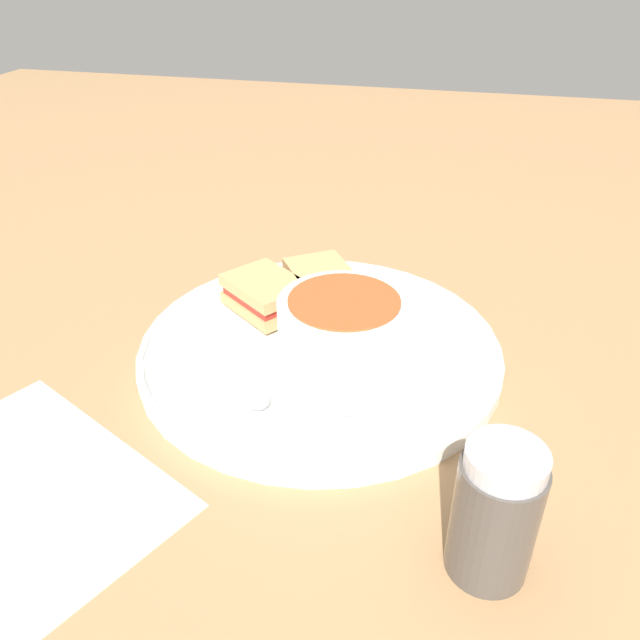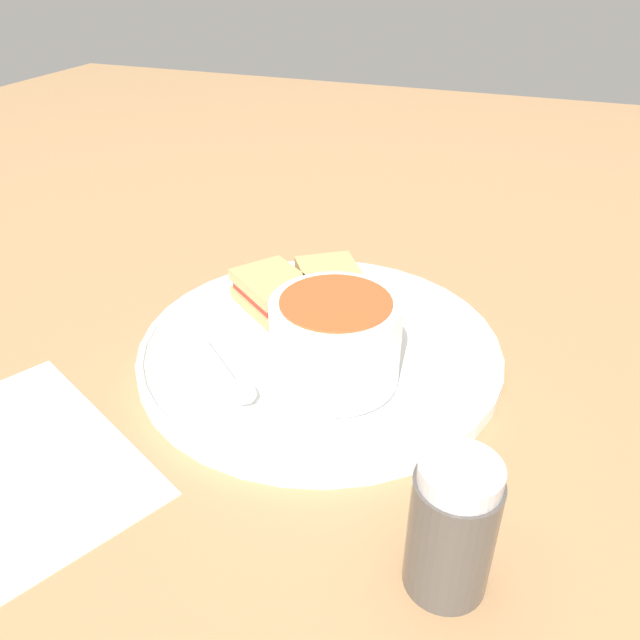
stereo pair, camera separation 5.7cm
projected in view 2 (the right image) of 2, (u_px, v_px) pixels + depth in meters
ground_plane at (320, 355)px, 0.59m from camera, size 2.40×2.40×0.00m
plate at (320, 347)px, 0.59m from camera, size 0.34×0.34×0.02m
soup_bowl at (335, 340)px, 0.51m from camera, size 0.11×0.11×0.07m
spoon at (237, 387)px, 0.51m from camera, size 0.09×0.08×0.01m
sandwich_half_near at (331, 284)px, 0.64m from camera, size 0.09×0.10×0.03m
sandwich_half_far at (273, 291)px, 0.62m from camera, size 0.10×0.09×0.03m
salt_shaker at (452, 528)px, 0.36m from camera, size 0.05×0.05×0.10m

